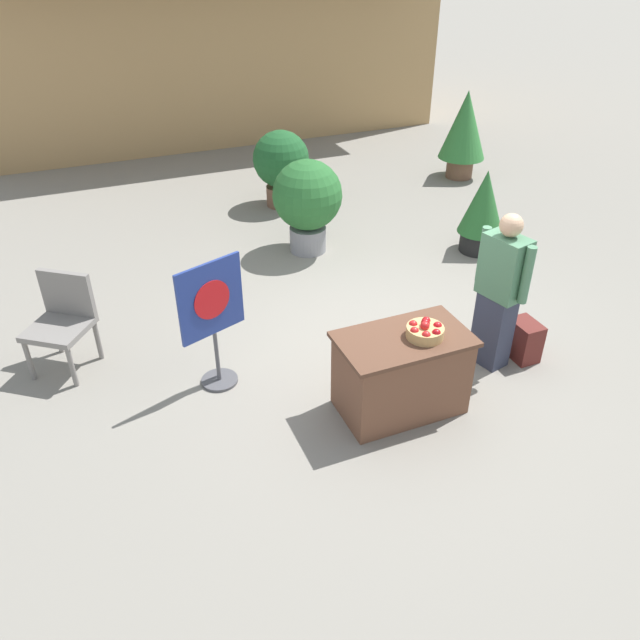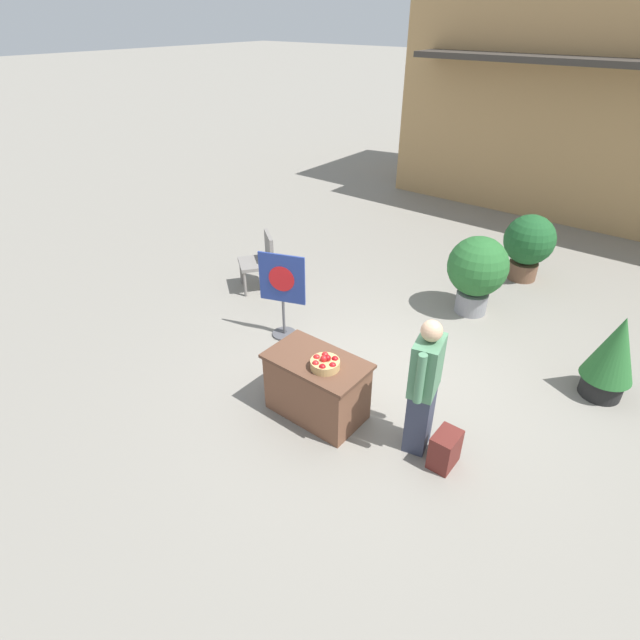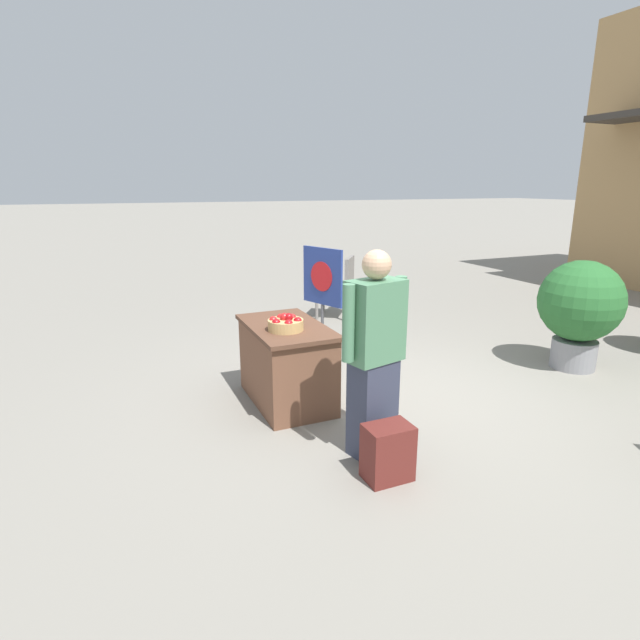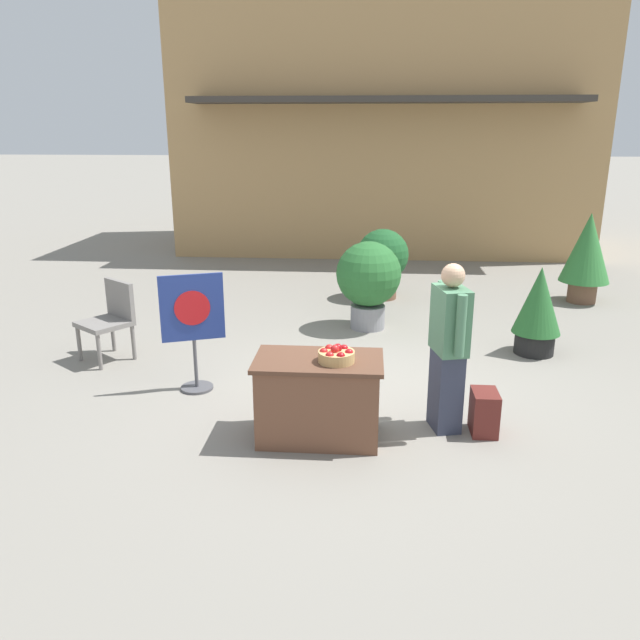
{
  "view_description": "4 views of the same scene",
  "coord_description": "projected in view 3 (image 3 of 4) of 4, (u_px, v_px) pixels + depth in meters",
  "views": [
    {
      "loc": [
        -2.76,
        -4.79,
        3.84
      ],
      "look_at": [
        -0.93,
        -0.42,
        0.81
      ],
      "focal_mm": 35.0,
      "sensor_mm": 36.0,
      "label": 1
    },
    {
      "loc": [
        2.5,
        -4.47,
        4.15
      ],
      "look_at": [
        -0.7,
        -0.44,
        0.94
      ],
      "focal_mm": 28.0,
      "sensor_mm": 36.0,
      "label": 2
    },
    {
      "loc": [
        3.98,
        -2.46,
        2.08
      ],
      "look_at": [
        -0.89,
        -0.35,
        0.64
      ],
      "focal_mm": 28.0,
      "sensor_mm": 36.0,
      "label": 3
    },
    {
      "loc": [
        0.08,
        -6.22,
        2.8
      ],
      "look_at": [
        -0.38,
        -0.42,
        1.0
      ],
      "focal_mm": 35.0,
      "sensor_mm": 36.0,
      "label": 4
    }
  ],
  "objects": [
    {
      "name": "person_visitor",
      "position": [
        374.0,
        355.0,
        3.79
      ],
      "size": [
        0.35,
        0.6,
        1.63
      ],
      "rotation": [
        0.0,
        0.0,
        -2.91
      ],
      "color": "#33384C",
      "rests_on": "ground_plane"
    },
    {
      "name": "display_table",
      "position": [
        287.0,
        364.0,
        4.86
      ],
      "size": [
        1.18,
        0.69,
        0.79
      ],
      "color": "brown",
      "rests_on": "ground_plane"
    },
    {
      "name": "patio_chair",
      "position": [
        340.0,
        283.0,
        7.98
      ],
      "size": [
        0.77,
        0.77,
        0.98
      ],
      "rotation": [
        0.0,
        0.0,
        4.08
      ],
      "color": "gray",
      "rests_on": "ground_plane"
    },
    {
      "name": "poster_board",
      "position": [
        322.0,
        292.0,
        6.44
      ],
      "size": [
        0.65,
        0.36,
        1.31
      ],
      "rotation": [
        0.0,
        0.0,
        -1.21
      ],
      "color": "#4C4C51",
      "rests_on": "ground_plane"
    },
    {
      "name": "apple_basket",
      "position": [
        286.0,
        324.0,
        4.57
      ],
      "size": [
        0.33,
        0.33,
        0.16
      ],
      "color": "tan",
      "rests_on": "display_table"
    },
    {
      "name": "potted_plant_far_left",
      "position": [
        580.0,
        306.0,
        5.68
      ],
      "size": [
        0.93,
        0.93,
        1.27
      ],
      "color": "gray",
      "rests_on": "ground_plane"
    },
    {
      "name": "ground_plane",
      "position": [
        387.0,
        399.0,
        5.01
      ],
      "size": [
        120.0,
        120.0,
        0.0
      ],
      "primitive_type": "plane",
      "color": "gray"
    },
    {
      "name": "backpack",
      "position": [
        388.0,
        452.0,
        3.6
      ],
      "size": [
        0.24,
        0.34,
        0.42
      ],
      "color": "maroon",
      "rests_on": "ground_plane"
    }
  ]
}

